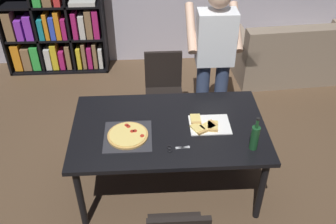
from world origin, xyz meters
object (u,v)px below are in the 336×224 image
at_px(couch, 297,56).
at_px(person_serving_pizza, 214,57).
at_px(wine_bottle, 255,137).
at_px(dining_table, 169,132).
at_px(kitchen_scissors, 174,148).
at_px(pepperoni_pizza_on_tray, 128,136).
at_px(bookshelf, 53,12).
at_px(chair_far_side, 164,87).

relative_size(couch, person_serving_pizza, 1.00).
bearing_deg(person_serving_pizza, wine_bottle, -80.92).
height_order(dining_table, kitchen_scissors, kitchen_scissors).
height_order(person_serving_pizza, pepperoni_pizza_on_tray, person_serving_pizza).
relative_size(bookshelf, kitchen_scissors, 10.02).
bearing_deg(dining_table, person_serving_pizza, 57.05).
xyz_separation_m(bookshelf, kitchen_scissors, (1.46, -2.66, -0.11)).
relative_size(person_serving_pizza, pepperoni_pizza_on_tray, 4.26).
height_order(dining_table, couch, couch).
relative_size(chair_far_side, couch, 0.51).
bearing_deg(couch, kitchen_scissors, -129.51).
bearing_deg(kitchen_scissors, bookshelf, 118.83).
distance_m(bookshelf, pepperoni_pizza_on_tray, 2.72).
xyz_separation_m(person_serving_pizza, wine_bottle, (0.18, -1.10, -0.13)).
distance_m(dining_table, couch, 2.78).
xyz_separation_m(couch, bookshelf, (-3.34, 0.38, 0.56)).
bearing_deg(couch, person_serving_pizza, -139.23).
bearing_deg(chair_far_side, wine_bottle, -62.63).
height_order(bookshelf, person_serving_pizza, bookshelf).
xyz_separation_m(chair_far_side, person_serving_pizza, (0.51, -0.22, 0.49)).
bearing_deg(bookshelf, wine_bottle, -51.73).
bearing_deg(dining_table, wine_bottle, -24.82).
distance_m(dining_table, chair_far_side, 1.02).
xyz_separation_m(bookshelf, pepperoni_pizza_on_tray, (1.08, -2.49, -0.10)).
height_order(bookshelf, kitchen_scissors, bookshelf).
bearing_deg(chair_far_side, person_serving_pizza, -23.49).
xyz_separation_m(couch, kitchen_scissors, (-1.88, -2.28, 0.45)).
relative_size(dining_table, person_serving_pizza, 0.99).
xyz_separation_m(bookshelf, wine_bottle, (2.12, -2.69, 0.01)).
relative_size(chair_far_side, wine_bottle, 2.85).
height_order(pepperoni_pizza_on_tray, kitchen_scissors, pepperoni_pizza_on_tray).
xyz_separation_m(person_serving_pizza, kitchen_scissors, (-0.48, -1.07, -0.24)).
relative_size(dining_table, pepperoni_pizza_on_tray, 4.20).
bearing_deg(wine_bottle, couch, 62.03).
xyz_separation_m(dining_table, person_serving_pizza, (0.51, 0.78, 0.32)).
bearing_deg(kitchen_scissors, couch, 50.49).
relative_size(dining_table, chair_far_side, 1.92).
bearing_deg(person_serving_pizza, dining_table, -122.95).
relative_size(dining_table, bookshelf, 0.88).
height_order(person_serving_pizza, kitchen_scissors, person_serving_pizza).
xyz_separation_m(dining_table, chair_far_side, (0.00, 1.00, -0.17)).
distance_m(dining_table, pepperoni_pizza_on_tray, 0.39).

